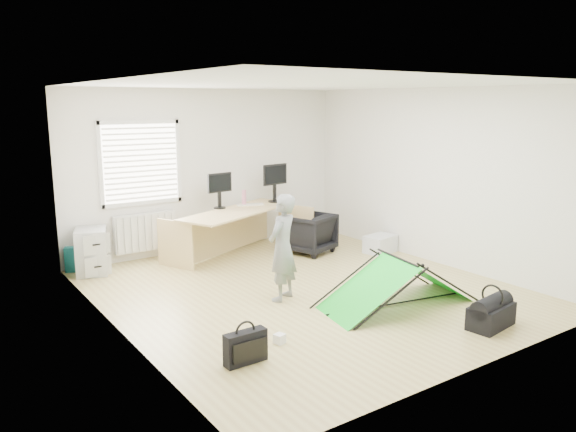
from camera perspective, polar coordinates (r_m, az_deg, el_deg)
ground at (r=7.61m, az=1.73°, el=-7.52°), size 5.50×5.50×0.00m
back_wall at (r=9.62m, az=-8.02°, el=4.62°), size 5.00×0.02×2.70m
window at (r=9.08m, az=-14.74°, el=5.24°), size 1.20×0.06×1.20m
radiator at (r=9.22m, az=-14.30°, el=-1.59°), size 1.00×0.12×0.60m
desk at (r=9.15m, az=-4.93°, el=-1.78°), size 2.37×1.57×0.77m
filing_cabinet at (r=8.74m, az=-19.32°, el=-3.37°), size 0.59×0.68×0.67m
monitor_left at (r=9.21m, az=-6.99°, el=2.08°), size 0.46×0.16×0.43m
monitor_right at (r=9.74m, az=-1.38°, el=2.84°), size 0.52×0.19×0.49m
keyboard at (r=9.49m, az=-3.87°, el=1.17°), size 0.47×0.29×0.02m
thermos at (r=9.46m, az=-4.49°, el=1.87°), size 0.09×0.09×0.26m
office_chair at (r=9.38m, az=2.14°, el=-1.75°), size 0.91×0.92×0.67m
person at (r=7.07m, az=-0.57°, el=-3.23°), size 0.59×0.52×1.37m
kite at (r=7.11m, az=10.96°, el=-6.53°), size 2.08×1.21×0.61m
storage_crate at (r=9.55m, az=9.35°, el=-2.82°), size 0.58×0.46×0.29m
tote_bag at (r=8.95m, az=-20.71°, el=-4.12°), size 0.34×0.26×0.37m
laptop_bag at (r=5.56m, az=-4.34°, el=-13.16°), size 0.43×0.13×0.32m
white_box at (r=6.00m, az=-0.86°, el=-12.35°), size 0.12×0.12×0.10m
duffel_bag at (r=6.77m, az=19.92°, el=-9.53°), size 0.63×0.38×0.26m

